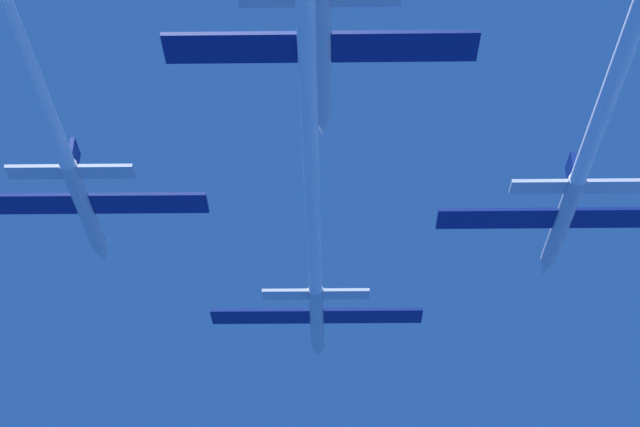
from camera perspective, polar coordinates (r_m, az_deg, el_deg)
name	(u,v)px	position (r m, az deg, el deg)	size (l,w,h in m)	color
jet_lead	(313,215)	(65.67, -0.40, -0.06)	(16.43, 53.65, 2.72)	silver
jet_left_wing	(33,76)	(57.98, -15.95, 7.49)	(16.43, 49.31, 2.72)	silver
jet_right_wing	(618,70)	(55.59, 16.50, 7.79)	(16.43, 53.26, 2.72)	silver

